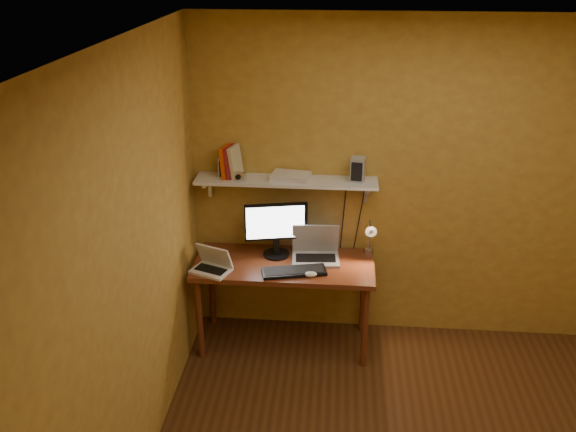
# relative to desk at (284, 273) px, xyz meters

# --- Properties ---
(room) EXTENTS (3.44, 3.24, 2.64)m
(room) POSITION_rel_desk_xyz_m (0.95, -1.28, 0.64)
(room) COLOR #513115
(room) RESTS_ON ground
(desk) EXTENTS (1.40, 0.60, 0.75)m
(desk) POSITION_rel_desk_xyz_m (0.00, 0.00, 0.00)
(desk) COLOR brown
(desk) RESTS_ON ground
(wall_shelf) EXTENTS (1.40, 0.25, 0.21)m
(wall_shelf) POSITION_rel_desk_xyz_m (0.00, 0.19, 0.69)
(wall_shelf) COLOR silver
(wall_shelf) RESTS_ON room
(monitor) EXTENTS (0.49, 0.25, 0.45)m
(monitor) POSITION_rel_desk_xyz_m (-0.07, 0.13, 0.34)
(monitor) COLOR black
(monitor) RESTS_ON desk
(laptop) EXTENTS (0.38, 0.29, 0.27)m
(laptop) POSITION_rel_desk_xyz_m (0.24, 0.11, 0.16)
(laptop) COLOR #97989F
(laptop) RESTS_ON desk
(netbook) EXTENTS (0.33, 0.29, 0.20)m
(netbook) POSITION_rel_desk_xyz_m (-0.53, -0.16, 0.14)
(netbook) COLOR silver
(netbook) RESTS_ON desk
(keyboard) EXTENTS (0.51, 0.26, 0.03)m
(keyboard) POSITION_rel_desk_xyz_m (0.09, -0.15, 0.10)
(keyboard) COLOR black
(keyboard) RESTS_ON desk
(mouse) EXTENTS (0.10, 0.07, 0.04)m
(mouse) POSITION_rel_desk_xyz_m (0.22, -0.19, 0.10)
(mouse) COLOR silver
(mouse) RESTS_ON desk
(desk_lamp) EXTENTS (0.09, 0.23, 0.38)m
(desk_lamp) POSITION_rel_desk_xyz_m (0.66, 0.13, 0.29)
(desk_lamp) COLOR silver
(desk_lamp) RESTS_ON desk
(speaker_left) EXTENTS (0.10, 0.10, 0.16)m
(speaker_left) POSITION_rel_desk_xyz_m (-0.48, 0.20, 0.79)
(speaker_left) COLOR #97989F
(speaker_left) RESTS_ON wall_shelf
(speaker_right) EXTENTS (0.12, 0.12, 0.19)m
(speaker_right) POSITION_rel_desk_xyz_m (0.54, 0.20, 0.80)
(speaker_right) COLOR #97989F
(speaker_right) RESTS_ON wall_shelf
(books) EXTENTS (0.17, 0.18, 0.25)m
(books) POSITION_rel_desk_xyz_m (-0.43, 0.21, 0.83)
(books) COLOR #DB4100
(books) RESTS_ON wall_shelf
(shelf_camera) EXTENTS (0.11, 0.06, 0.07)m
(shelf_camera) POSITION_rel_desk_xyz_m (-0.36, 0.14, 0.74)
(shelf_camera) COLOR silver
(shelf_camera) RESTS_ON wall_shelf
(router) EXTENTS (0.31, 0.23, 0.05)m
(router) POSITION_rel_desk_xyz_m (0.03, 0.19, 0.73)
(router) COLOR silver
(router) RESTS_ON wall_shelf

